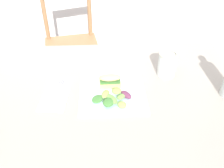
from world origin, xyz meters
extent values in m
cube|color=gray|center=(-0.01, 0.05, 0.72)|extent=(1.35, 0.92, 0.03)
cube|color=#2D2D33|center=(0.59, 0.44, 0.35)|extent=(0.07, 0.07, 0.71)
cylinder|color=#8E6642|center=(-0.30, 0.80, 0.21)|extent=(0.03, 0.03, 0.43)
cylinder|color=#8E6642|center=(0.04, 0.85, 0.21)|extent=(0.03, 0.03, 0.43)
cylinder|color=#8E6642|center=(-0.36, 1.13, 0.21)|extent=(0.03, 0.03, 0.43)
cylinder|color=#8E6642|center=(-0.02, 1.19, 0.21)|extent=(0.03, 0.03, 0.43)
cube|color=#8E6642|center=(-0.16, 0.99, 0.44)|extent=(0.46, 0.46, 0.02)
cylinder|color=#8E6642|center=(-0.36, 1.14, 0.66)|extent=(0.03, 0.03, 0.42)
cylinder|color=#8E6642|center=(-0.02, 1.20, 0.66)|extent=(0.03, 0.03, 0.42)
cube|color=silver|center=(0.10, 0.10, 0.74)|extent=(0.27, 0.27, 0.01)
cube|color=#DBB270|center=(0.09, 0.14, 0.76)|extent=(0.09, 0.04, 0.02)
cube|color=#3D7033|center=(0.09, 0.15, 0.78)|extent=(0.09, 0.05, 0.01)
ellipsoid|color=#DBB270|center=(0.09, 0.14, 0.79)|extent=(0.09, 0.04, 0.02)
ellipsoid|color=#3D7033|center=(0.04, 0.05, 0.76)|extent=(0.06, 0.07, 0.01)
ellipsoid|color=#84A84C|center=(0.13, 0.01, 0.76)|extent=(0.05, 0.05, 0.02)
ellipsoid|color=#6B9E47|center=(0.09, 0.04, 0.76)|extent=(0.06, 0.07, 0.01)
ellipsoid|color=#602D47|center=(0.15, 0.07, 0.76)|extent=(0.06, 0.06, 0.02)
ellipsoid|color=#3D7033|center=(0.08, 0.02, 0.77)|extent=(0.05, 0.06, 0.02)
ellipsoid|color=#84A84C|center=(0.12, 0.08, 0.77)|extent=(0.04, 0.05, 0.02)
ellipsoid|color=#6B9E47|center=(0.13, 0.05, 0.76)|extent=(0.05, 0.05, 0.01)
ellipsoid|color=#6B9E47|center=(0.09, 0.03, 0.77)|extent=(0.05, 0.05, 0.01)
ellipsoid|color=#84A84C|center=(0.07, 0.08, 0.76)|extent=(0.04, 0.06, 0.01)
cube|color=white|center=(-0.13, 0.11, 0.74)|extent=(0.13, 0.22, 0.00)
cube|color=silver|center=(-0.14, 0.08, 0.75)|extent=(0.04, 0.14, 0.00)
cube|color=silver|center=(-0.12, 0.17, 0.75)|extent=(0.04, 0.05, 0.00)
cube|color=#38383D|center=(-0.11, 0.18, 0.75)|extent=(0.01, 0.03, 0.00)
cube|color=#38383D|center=(-0.12, 0.18, 0.75)|extent=(0.01, 0.03, 0.00)
cube|color=#38383D|center=(-0.13, 0.18, 0.75)|extent=(0.01, 0.03, 0.00)
cylinder|color=gold|center=(0.35, 0.23, 0.78)|extent=(0.08, 0.08, 0.08)
cylinder|color=silver|center=(0.35, 0.23, 0.79)|extent=(0.08, 0.08, 0.10)
torus|color=#B7B29E|center=(0.35, 0.23, 0.85)|extent=(0.09, 0.09, 0.01)
camera|label=1|loc=(0.06, -0.70, 1.43)|focal=40.80mm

